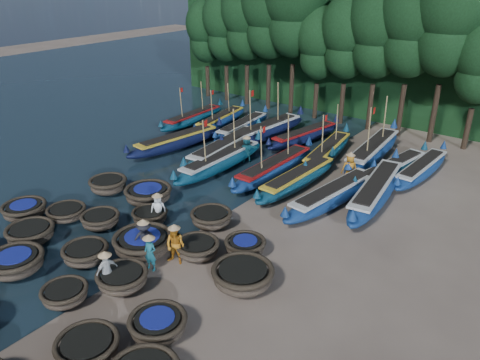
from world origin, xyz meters
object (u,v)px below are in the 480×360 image
Objects in this scene: fisherman_3 at (145,238)px; fisherman_6 at (349,168)px; long_boat_3 at (226,148)px; long_boat_9 at (193,118)px; fisherman_0 at (158,208)px; fisherman_4 at (107,269)px; long_boat_12 at (264,131)px; long_boat_17 at (421,169)px; long_boat_8 at (376,190)px; coracle_20 at (108,185)px; fisherman_1 at (150,251)px; coracle_24 at (245,246)px; long_boat_2 at (177,141)px; long_boat_5 at (275,167)px; long_boat_10 at (221,120)px; long_boat_15 at (373,151)px; long_boat_14 at (327,152)px; coracle_10 at (24,210)px; fisherman_5 at (247,149)px; long_boat_11 at (242,127)px; long_boat_16 at (392,170)px; coracle_7 at (65,294)px; long_boat_6 at (298,178)px; coracle_14 at (158,324)px; long_boat_7 at (333,195)px; coracle_13 at (122,278)px; coracle_16 at (100,219)px; long_boat_13 at (305,135)px; coracle_17 at (143,243)px; coracle_22 at (150,216)px; coracle_19 at (243,275)px; fisherman_2 at (175,244)px; coracle_8 at (87,347)px; coracle_21 at (148,194)px; coracle_6 at (15,262)px; coracle_18 at (197,248)px.

fisherman_3 is 0.96× the size of fisherman_6.
long_boat_9 is at bearing 143.29° from long_boat_3.
fisherman_0 is at bearing 22.88° from fisherman_6.
fisherman_3 is 2.33m from fisherman_4.
long_boat_3 is at bearing -86.10° from long_boat_12.
long_boat_8 is at bearing -98.34° from long_boat_17.
fisherman_1 is at bearing -25.87° from coracle_20.
long_boat_2 reaches higher than coracle_24.
long_boat_5 reaches higher than long_boat_3.
long_boat_15 is at bearing -5.39° from long_boat_10.
long_boat_14 is 4.51× the size of fisherman_1.
coracle_10 is 1.37× the size of fisherman_0.
fisherman_5 is at bearing 67.40° from coracle_20.
long_boat_11 is 0.95× the size of long_boat_16.
long_boat_11 is 9.77m from long_boat_15.
long_boat_15 is at bearing 80.55° from coracle_7.
long_boat_15 is at bearing 29.16° from fisherman_0.
long_boat_8 is at bearing 17.19° from long_boat_6.
long_boat_11 is 1.01× the size of long_boat_17.
fisherman_0 is at bearing 136.31° from coracle_14.
long_boat_8 is at bearing 55.84° from long_boat_7.
coracle_14 is 16.13m from long_boat_3.
coracle_14 is at bearing 13.31° from coracle_7.
long_boat_3 reaches higher than coracle_13.
long_boat_3 is 8.75m from long_boat_7.
long_boat_3 is at bearing -154.39° from long_boat_14.
coracle_16 is 16.14m from long_boat_13.
long_boat_2 is 1.09× the size of long_boat_11.
coracle_17 reaches higher than coracle_22.
long_boat_3 is 5.21× the size of fisherman_1.
coracle_24 is 5.80m from fisherman_4.
long_boat_13 is (-5.95, 7.21, -0.04)m from long_boat_7.
coracle_17 reaches higher than coracle_19.
fisherman_5 is (-3.84, -3.45, 0.33)m from long_boat_14.
coracle_14 is at bearing -85.15° from long_boat_16.
long_boat_8 is at bearing -45.31° from long_boat_14.
long_boat_3 reaches higher than coracle_24.
fisherman_2 is at bearing -96.42° from long_boat_14.
coracle_8 is 1.13× the size of coracle_20.
fisherman_2 is (3.00, -1.87, 0.08)m from fisherman_0.
coracle_21 is 12.13m from long_boat_11.
fisherman_1 reaches higher than coracle_6.
coracle_16 is at bearing -86.24° from long_boat_13.
coracle_18 is 0.73× the size of coracle_21.
coracle_6 is 15.11m from long_boat_7.
long_boat_10 is at bearing 178.52° from long_boat_15.
coracle_19 is 0.31× the size of long_boat_16.
long_boat_11 is 13.89m from fisherman_0.
coracle_14 is 22.95m from long_boat_9.
fisherman_5 is 6.59m from fisherman_6.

